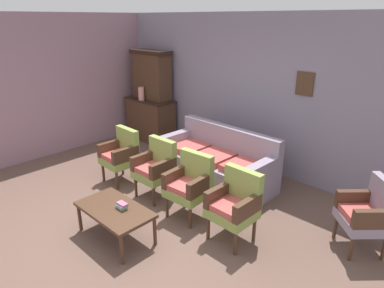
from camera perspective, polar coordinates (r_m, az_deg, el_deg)
name	(u,v)px	position (r m, az deg, el deg)	size (l,w,h in m)	color
ground_plane	(140,222)	(4.72, -8.82, -12.99)	(7.68, 7.68, 0.00)	brown
wall_back_with_decor	(256,94)	(6.01, 10.77, 8.36)	(6.40, 0.09, 2.70)	gray
wall_left_side	(27,90)	(6.94, -26.30, 8.22)	(0.06, 5.20, 2.70)	gray
side_cabinet	(151,119)	(7.57, -7.07, 4.19)	(1.16, 0.55, 0.93)	#472D1E
cabinet_upper_hutch	(151,75)	(7.40, -6.93, 11.64)	(0.99, 0.38, 1.03)	#472D1E
vase_on_cabinet	(141,94)	(7.36, -8.64, 8.49)	(0.13, 0.13, 0.28)	#D68D87
floral_couch	(218,163)	(5.61, 4.41, -3.27)	(2.02, 0.86, 0.90)	gray
armchair_near_cabinet	(121,153)	(5.66, -12.03, -1.55)	(0.54, 0.51, 0.90)	#849947
armchair_row_middle	(156,166)	(5.09, -6.19, -3.78)	(0.53, 0.50, 0.90)	#849947
armchair_by_doorway	(190,183)	(4.57, -0.39, -6.66)	(0.55, 0.52, 0.90)	#849947
armchair_near_couch_end	(235,203)	(4.14, 7.30, -9.94)	(0.53, 0.50, 0.90)	#849947
wingback_chair_by_fireplace	(368,212)	(4.43, 27.78, -10.24)	(0.71, 0.71, 0.90)	gray
coffee_table	(115,211)	(4.29, -13.00, -11.10)	(1.00, 0.56, 0.42)	#472D1E
book_stack_on_table	(122,206)	(4.23, -11.85, -10.25)	(0.15, 0.10, 0.08)	#799E47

